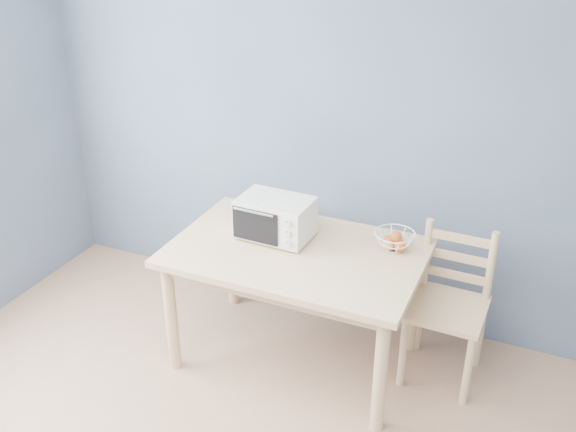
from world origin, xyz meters
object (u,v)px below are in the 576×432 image
at_px(toaster_oven, 273,217).
at_px(fruit_basket, 394,241).
at_px(dining_chair, 448,308).
at_px(dining_table, 296,265).

distance_m(toaster_oven, fruit_basket, 0.70).
height_order(fruit_basket, dining_chair, dining_chair).
bearing_deg(dining_chair, fruit_basket, -176.27).
bearing_deg(fruit_basket, dining_chair, 2.36).
relative_size(fruit_basket, dining_chair, 0.32).
height_order(dining_table, fruit_basket, fruit_basket).
bearing_deg(dining_table, toaster_oven, 155.42).
bearing_deg(dining_table, dining_chair, 15.58).
distance_m(dining_table, toaster_oven, 0.30).
distance_m(dining_table, dining_chair, 0.89).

